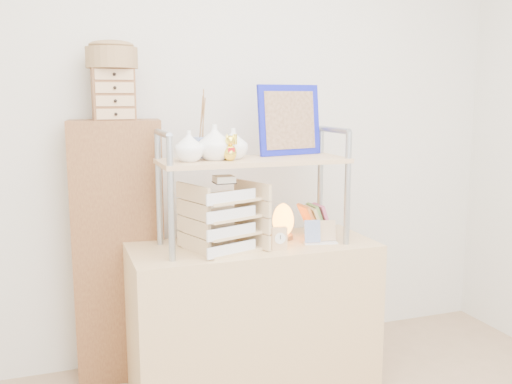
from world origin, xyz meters
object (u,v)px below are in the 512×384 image
Objects in this scene: cabinet at (119,251)px; letter_tray at (224,221)px; desk at (253,317)px; salt_lamp at (283,221)px.

cabinet reaches higher than letter_tray.
desk is 0.89× the size of cabinet.
letter_tray is 1.96× the size of salt_lamp.
cabinet is 0.65m from letter_tray.
cabinet is at bearing 148.58° from desk.
salt_lamp reaches higher than desk.
letter_tray is at bearing -37.29° from cabinet.
desk is 0.50m from salt_lamp.
letter_tray is (0.44, -0.42, 0.22)m from cabinet.
cabinet is at bearing 157.51° from salt_lamp.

